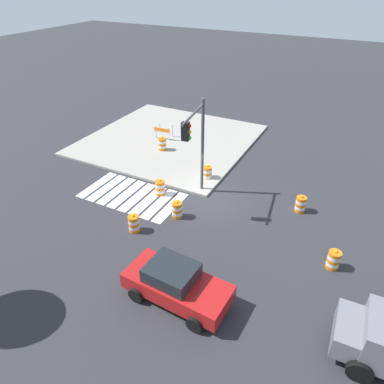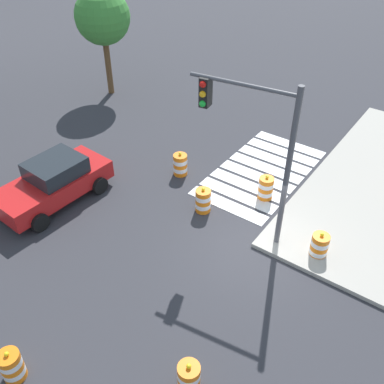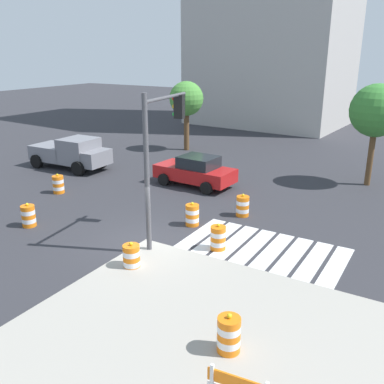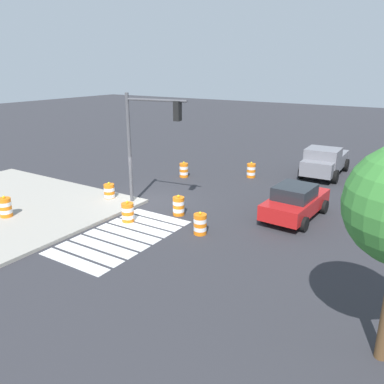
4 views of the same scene
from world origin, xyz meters
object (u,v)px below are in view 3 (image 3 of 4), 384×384
(pickup_truck, at_px, (72,153))
(traffic_barrel_median_near, at_px, (58,184))
(traffic_barrel_far_curb, at_px, (243,206))
(sports_car, at_px, (196,171))
(traffic_barrel_median_far, at_px, (132,258))
(street_tree_streetside_mid, at_px, (377,111))
(street_tree_streetside_near, at_px, (186,99))
(traffic_barrel_on_sidewalk, at_px, (229,334))
(traffic_barrel_lane_center, at_px, (218,238))
(traffic_light_pole, at_px, (161,140))
(traffic_barrel_near_corner, at_px, (28,216))
(traffic_barrel_crosswalk_end, at_px, (192,215))

(pickup_truck, distance_m, traffic_barrel_median_near, 4.82)
(traffic_barrel_far_curb, bearing_deg, sports_car, 145.39)
(sports_car, xyz_separation_m, pickup_truck, (-8.23, -0.84, 0.16))
(sports_car, xyz_separation_m, traffic_barrel_median_far, (2.92, -9.14, -0.36))
(street_tree_streetside_mid, bearing_deg, pickup_truck, -160.55)
(traffic_barrel_median_near, distance_m, street_tree_streetside_near, 12.24)
(pickup_truck, xyz_separation_m, traffic_barrel_on_sidewalk, (15.75, -10.43, -0.37))
(sports_car, relative_size, traffic_barrel_lane_center, 4.31)
(traffic_barrel_far_curb, height_order, traffic_light_pole, traffic_light_pole)
(traffic_barrel_median_near, xyz_separation_m, traffic_barrel_far_curb, (9.38, 1.90, 0.00))
(traffic_barrel_on_sidewalk, height_order, street_tree_streetside_near, street_tree_streetside_near)
(traffic_barrel_near_corner, relative_size, street_tree_streetside_mid, 0.19)
(traffic_barrel_crosswalk_end, xyz_separation_m, traffic_barrel_on_sidewalk, (4.85, -6.45, 0.15))
(pickup_truck, relative_size, traffic_barrel_crosswalk_end, 5.10)
(traffic_barrel_far_curb, distance_m, traffic_light_pole, 5.44)
(traffic_barrel_lane_center, bearing_deg, street_tree_streetside_near, 125.53)
(traffic_barrel_crosswalk_end, height_order, street_tree_streetside_mid, street_tree_streetside_mid)
(pickup_truck, bearing_deg, traffic_barrel_on_sidewalk, -33.51)
(traffic_barrel_median_far, height_order, street_tree_streetside_mid, street_tree_streetside_mid)
(sports_car, distance_m, traffic_barrel_median_near, 7.12)
(sports_car, distance_m, street_tree_streetside_near, 9.13)
(pickup_truck, distance_m, traffic_light_pole, 12.54)
(traffic_barrel_near_corner, relative_size, street_tree_streetside_near, 0.21)
(traffic_barrel_on_sidewalk, distance_m, traffic_light_pole, 7.58)
(pickup_truck, height_order, traffic_barrel_lane_center, pickup_truck)
(sports_car, xyz_separation_m, traffic_barrel_median_near, (-5.36, -4.68, -0.36))
(traffic_light_pole, bearing_deg, traffic_barrel_median_far, -79.86)
(traffic_barrel_crosswalk_end, height_order, traffic_barrel_median_near, same)
(sports_car, height_order, traffic_barrel_median_near, sports_car)
(pickup_truck, height_order, traffic_barrel_on_sidewalk, pickup_truck)
(traffic_barrel_median_near, distance_m, traffic_barrel_lane_center, 10.13)
(traffic_barrel_on_sidewalk, bearing_deg, traffic_barrel_near_corner, 164.71)
(traffic_barrel_median_near, height_order, traffic_barrel_lane_center, same)
(street_tree_streetside_near, bearing_deg, traffic_barrel_on_sidewalk, -55.89)
(traffic_barrel_near_corner, relative_size, traffic_barrel_lane_center, 1.00)
(traffic_barrel_crosswalk_end, distance_m, traffic_barrel_lane_center, 2.47)
(traffic_light_pole, xyz_separation_m, street_tree_streetside_mid, (5.45, 11.54, 0.05))
(traffic_barrel_lane_center, bearing_deg, traffic_barrel_far_curb, 100.04)
(traffic_barrel_crosswalk_end, height_order, traffic_barrel_on_sidewalk, traffic_barrel_on_sidewalk)
(traffic_barrel_median_near, bearing_deg, traffic_barrel_crosswalk_end, -1.01)
(traffic_barrel_lane_center, relative_size, traffic_light_pole, 0.19)
(sports_car, bearing_deg, traffic_barrel_median_near, -138.85)
(traffic_barrel_median_near, bearing_deg, pickup_truck, 126.84)
(sports_car, xyz_separation_m, traffic_barrel_far_curb, (4.02, -2.78, -0.36))
(traffic_barrel_on_sidewalk, distance_m, street_tree_streetside_near, 22.44)
(traffic_barrel_near_corner, distance_m, street_tree_streetside_near, 15.95)
(pickup_truck, xyz_separation_m, traffic_barrel_crosswalk_end, (10.90, -3.98, -0.52))
(traffic_barrel_lane_center, bearing_deg, sports_car, 126.41)
(traffic_barrel_median_near, bearing_deg, street_tree_streetside_near, 88.03)
(traffic_barrel_median_far, height_order, street_tree_streetside_near, street_tree_streetside_near)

